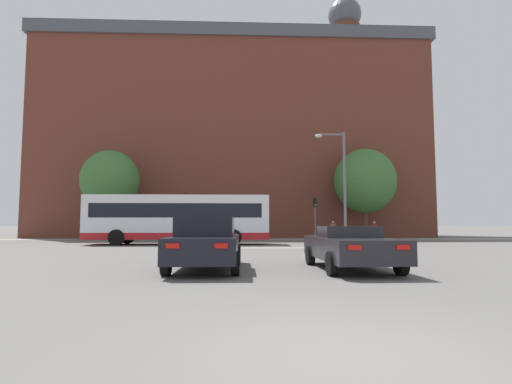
{
  "coord_description": "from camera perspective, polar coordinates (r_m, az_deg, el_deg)",
  "views": [
    {
      "loc": [
        -1.15,
        -4.22,
        1.36
      ],
      "look_at": [
        0.06,
        24.68,
        3.66
      ],
      "focal_mm": 28.0,
      "sensor_mm": 36.0,
      "label": 1
    }
  ],
  "objects": [
    {
      "name": "brick_civic_building",
      "position": [
        44.33,
        -3.07,
        7.68
      ],
      "size": [
        40.54,
        11.1,
        26.99
      ],
      "color": "brown",
      "rests_on": "ground_plane"
    },
    {
      "name": "car_roadster_right",
      "position": [
        12.35,
        13.28,
        -7.62
      ],
      "size": [
        2.14,
        4.7,
        1.28
      ],
      "rotation": [
        0.0,
        0.0,
        0.02
      ],
      "color": "#232328",
      "rests_on": "ground_plane"
    },
    {
      "name": "pedestrian_waiting",
      "position": [
        36.3,
        16.54,
        -5.07
      ],
      "size": [
        0.44,
        0.44,
        1.56
      ],
      "rotation": [
        0.0,
        0.0,
        0.77
      ],
      "color": "black",
      "rests_on": "ground_plane"
    },
    {
      "name": "traffic_light_far_left",
      "position": [
        34.34,
        -9.95,
        -2.3
      ],
      "size": [
        0.26,
        0.31,
        3.93
      ],
      "color": "slate",
      "rests_on": "ground_plane"
    },
    {
      "name": "street_lamp_junction",
      "position": [
        26.51,
        11.86,
        2.27
      ],
      "size": [
        2.0,
        0.36,
        7.34
      ],
      "color": "slate",
      "rests_on": "ground_plane"
    },
    {
      "name": "bus_crossing_lead",
      "position": [
        26.81,
        -10.98,
        -3.69
      ],
      "size": [
        11.78,
        2.74,
        3.19
      ],
      "rotation": [
        0.0,
        0.0,
        1.57
      ],
      "color": "silver",
      "rests_on": "ground_plane"
    },
    {
      "name": "stop_line_strip",
      "position": [
        22.58,
        0.54,
        -7.98
      ],
      "size": [
        8.55,
        0.3,
        0.01
      ],
      "primitive_type": "cube",
      "color": "silver",
      "rests_on": "ground_plane"
    },
    {
      "name": "ground_plane",
      "position": [
        4.58,
        13.19,
        -21.73
      ],
      "size": [
        400.0,
        400.0,
        0.0
      ],
      "primitive_type": "plane",
      "color": "#605E5B"
    },
    {
      "name": "far_pavement",
      "position": [
        34.76,
        -0.49,
        -6.77
      ],
      "size": [
        69.5,
        2.5,
        0.01
      ],
      "primitive_type": "cube",
      "color": "gray",
      "rests_on": "ground_plane"
    },
    {
      "name": "car_saloon_left",
      "position": [
        12.04,
        -7.15,
        -7.22
      ],
      "size": [
        2.07,
        4.59,
        1.57
      ],
      "rotation": [
        0.0,
        0.0,
        -0.01
      ],
      "color": "black",
      "rests_on": "ground_plane"
    },
    {
      "name": "tree_by_building",
      "position": [
        36.57,
        -20.1,
        1.56
      ],
      "size": [
        4.93,
        4.93,
        7.67
      ],
      "color": "#4C3823",
      "rests_on": "ground_plane"
    },
    {
      "name": "pedestrian_walking_east",
      "position": [
        35.9,
        10.96,
        -5.15
      ],
      "size": [
        0.43,
        0.44,
        1.6
      ],
      "rotation": [
        0.0,
        0.0,
        2.32
      ],
      "color": "brown",
      "rests_on": "ground_plane"
    },
    {
      "name": "tree_kerbside",
      "position": [
        37.55,
        15.3,
        1.51
      ],
      "size": [
        5.56,
        5.56,
        8.14
      ],
      "color": "#4C3823",
      "rests_on": "ground_plane"
    },
    {
      "name": "traffic_light_far_right",
      "position": [
        34.95,
        8.44,
        -2.7
      ],
      "size": [
        0.26,
        0.31,
        3.6
      ],
      "color": "slate",
      "rests_on": "ground_plane"
    }
  ]
}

